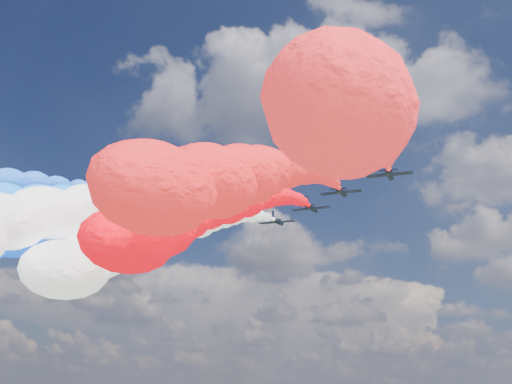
% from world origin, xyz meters
% --- Properties ---
extents(jet_0, '(10.35, 13.67, 4.81)m').
position_xyz_m(jet_0, '(-29.91, -5.44, 94.44)').
color(jet_0, black).
extents(jet_1, '(10.26, 13.60, 4.81)m').
position_xyz_m(jet_1, '(-21.11, 5.84, 94.44)').
color(jet_1, black).
extents(trail_1, '(6.90, 103.55, 39.68)m').
position_xyz_m(trail_1, '(-21.11, -47.85, 77.19)').
color(trail_1, '#1270FE').
extents(jet_2, '(9.75, 13.24, 4.81)m').
position_xyz_m(jet_2, '(-10.09, 14.86, 94.44)').
color(jet_2, black).
extents(trail_2, '(6.90, 103.55, 39.68)m').
position_xyz_m(trail_2, '(-10.09, -38.82, 77.19)').
color(trail_2, '#0D48FF').
extents(jet_3, '(9.81, 13.28, 4.81)m').
position_xyz_m(jet_3, '(-1.23, 8.80, 94.44)').
color(jet_3, black).
extents(trail_3, '(6.90, 103.55, 39.68)m').
position_xyz_m(trail_3, '(-1.23, -44.88, 77.19)').
color(trail_3, white).
extents(jet_4, '(10.04, 13.45, 4.81)m').
position_xyz_m(jet_4, '(0.96, 23.59, 94.44)').
color(jet_4, black).
extents(trail_4, '(6.90, 103.55, 39.68)m').
position_xyz_m(trail_4, '(0.96, -30.09, 77.19)').
color(trail_4, white).
extents(jet_5, '(10.38, 13.69, 4.81)m').
position_xyz_m(jet_5, '(11.90, 13.73, 94.44)').
color(jet_5, black).
extents(trail_5, '(6.90, 103.55, 39.68)m').
position_xyz_m(trail_5, '(11.90, -39.95, 77.19)').
color(trail_5, '#FB0210').
extents(jet_6, '(10.14, 13.52, 4.81)m').
position_xyz_m(jet_6, '(20.69, 2.96, 94.44)').
color(jet_6, black).
extents(trail_6, '(6.90, 103.55, 39.68)m').
position_xyz_m(trail_6, '(20.69, -50.73, 77.19)').
color(trail_6, red).
extents(jet_7, '(9.90, 13.35, 4.81)m').
position_xyz_m(jet_7, '(32.03, -6.33, 94.44)').
color(jet_7, black).
extents(trail_7, '(6.90, 103.55, 39.68)m').
position_xyz_m(trail_7, '(32.03, -60.02, 77.19)').
color(trail_7, red).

